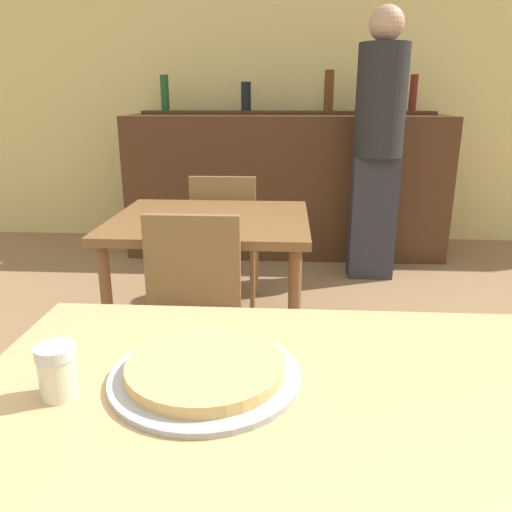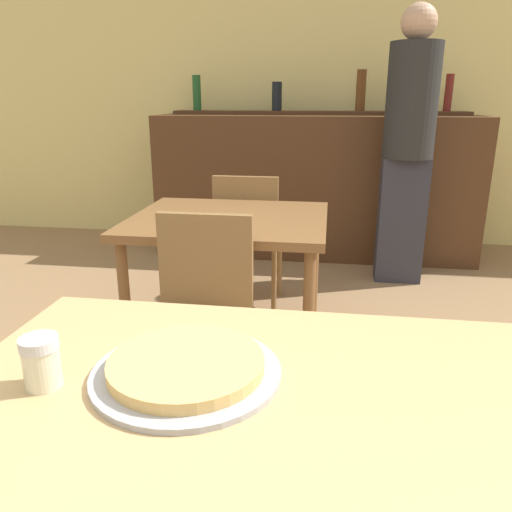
% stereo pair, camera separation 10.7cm
% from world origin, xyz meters
% --- Properties ---
extents(wall_back, '(8.00, 0.05, 2.80)m').
position_xyz_m(wall_back, '(0.00, 3.95, 1.40)').
color(wall_back, '#EAD684').
rests_on(wall_back, ground_plane).
extents(dining_table_near, '(1.14, 0.86, 0.78)m').
position_xyz_m(dining_table_near, '(0.00, 0.00, 0.70)').
color(dining_table_near, tan).
rests_on(dining_table_near, ground_plane).
extents(dining_table_far, '(0.94, 0.82, 0.73)m').
position_xyz_m(dining_table_far, '(-0.35, 1.60, 0.65)').
color(dining_table_far, brown).
rests_on(dining_table_far, ground_plane).
extents(bar_counter, '(2.60, 0.56, 1.15)m').
position_xyz_m(bar_counter, '(0.00, 3.44, 0.57)').
color(bar_counter, '#4C2D19').
rests_on(bar_counter, ground_plane).
extents(bar_back_shelf, '(2.39, 0.24, 0.35)m').
position_xyz_m(bar_back_shelf, '(-0.01, 3.58, 1.20)').
color(bar_back_shelf, '#4C2D19').
rests_on(bar_back_shelf, bar_counter).
extents(chair_far_side_front, '(0.40, 0.40, 0.85)m').
position_xyz_m(chair_far_side_front, '(-0.35, 1.01, 0.50)').
color(chair_far_side_front, olive).
rests_on(chair_far_side_front, ground_plane).
extents(chair_far_side_back, '(0.40, 0.40, 0.85)m').
position_xyz_m(chair_far_side_back, '(-0.35, 2.19, 0.50)').
color(chair_far_side_back, olive).
rests_on(chair_far_side_back, ground_plane).
extents(pizza_tray, '(0.36, 0.36, 0.04)m').
position_xyz_m(pizza_tray, '(-0.13, 0.10, 0.79)').
color(pizza_tray, '#A3A3A8').
rests_on(pizza_tray, dining_table_near).
extents(cheese_shaker, '(0.07, 0.07, 0.10)m').
position_xyz_m(cheese_shaker, '(-0.38, 0.02, 0.83)').
color(cheese_shaker, beige).
rests_on(cheese_shaker, dining_table_near).
extents(person_standing, '(0.34, 0.34, 1.85)m').
position_xyz_m(person_standing, '(0.64, 2.86, 1.01)').
color(person_standing, '#2D2D38').
rests_on(person_standing, ground_plane).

